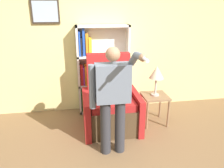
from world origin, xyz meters
The scene contains 6 objects.
wall_back centered at (-0.01, 2.03, 1.40)m, with size 8.00×0.11×2.80m.
bookcase centered at (-0.03, 1.87, 0.86)m, with size 1.01×0.28×1.75m.
armchair centered at (0.12, 1.17, 0.40)m, with size 0.97×0.86×1.30m.
person_standing centered at (0.03, 0.43, 0.92)m, with size 0.62×0.78×1.59m.
side_table centered at (0.93, 1.17, 0.46)m, with size 0.45×0.45×0.56m.
table_lamp centered at (0.93, 1.17, 0.97)m, with size 0.26×0.26×0.54m.
Camera 1 is at (-0.43, -2.31, 2.08)m, focal length 35.00 mm.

